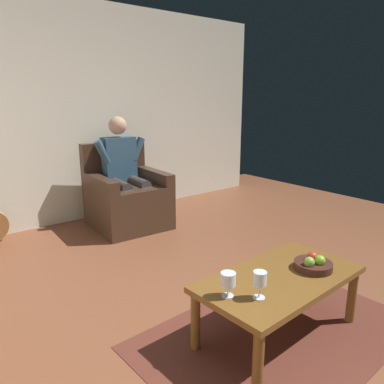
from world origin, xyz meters
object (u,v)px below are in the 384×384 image
at_px(person_seated, 124,168).
at_px(coffee_table, 280,284).
at_px(armchair, 126,199).
at_px(fruit_bowl, 313,264).
at_px(wine_glass_far, 228,281).
at_px(wine_glass_near, 260,280).

xyz_separation_m(person_seated, coffee_table, (0.30, 2.55, -0.34)).
bearing_deg(armchair, person_seated, -90.00).
bearing_deg(fruit_bowl, coffee_table, -17.56).
height_order(person_seated, wine_glass_far, person_seated).
xyz_separation_m(armchair, fruit_bowl, (0.06, 2.60, 0.13)).
bearing_deg(fruit_bowl, wine_glass_near, 1.76).
relative_size(armchair, wine_glass_far, 6.74).
height_order(armchair, wine_glass_far, armchair).
height_order(armchair, wine_glass_near, armchair).
distance_m(person_seated, wine_glass_far, 2.63).
bearing_deg(wine_glass_far, person_seated, -106.35).
distance_m(coffee_table, wine_glass_far, 0.46).
bearing_deg(wine_glass_near, wine_glass_far, -45.25).
distance_m(person_seated, coffee_table, 2.59).
relative_size(armchair, fruit_bowl, 3.96).
bearing_deg(coffee_table, fruit_bowl, 162.44).
bearing_deg(coffee_table, armchair, -96.82).
relative_size(person_seated, fruit_bowl, 5.23).
relative_size(armchair, person_seated, 0.76).
bearing_deg(person_seated, wine_glass_near, 80.37).
distance_m(wine_glass_near, wine_glass_far, 0.18).
xyz_separation_m(armchair, person_seated, (-0.00, -0.03, 0.37)).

